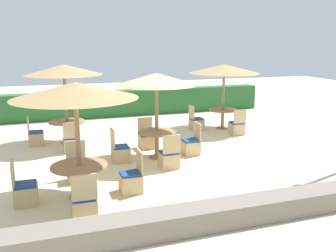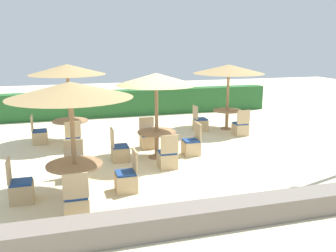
{
  "view_description": "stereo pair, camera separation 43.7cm",
  "coord_description": "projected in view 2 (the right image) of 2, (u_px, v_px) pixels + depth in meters",
  "views": [
    {
      "loc": [
        -3.27,
        -9.06,
        3.24
      ],
      "look_at": [
        0.0,
        0.6,
        0.9
      ],
      "focal_mm": 40.0,
      "sensor_mm": 36.0,
      "label": 1
    },
    {
      "loc": [
        -2.85,
        -9.19,
        3.24
      ],
      "look_at": [
        0.0,
        0.6,
        0.9
      ],
      "focal_mm": 40.0,
      "sensor_mm": 36.0,
      "label": 2
    }
  ],
  "objects": [
    {
      "name": "patio_chair_back_left_south",
      "position": [
        73.0,
        142.0,
        11.25
      ],
      "size": [
        0.46,
        0.46,
        0.93
      ],
      "color": "tan",
      "rests_on": "ground_plane"
    },
    {
      "name": "patio_chair_center_east",
      "position": [
        192.0,
        146.0,
        10.8
      ],
      "size": [
        0.46,
        0.46,
        0.93
      ],
      "rotation": [
        0.0,
        0.0,
        1.57
      ],
      "color": "tan",
      "rests_on": "ground_plane"
    },
    {
      "name": "round_table_center",
      "position": [
        157.0,
        137.0,
        10.48
      ],
      "size": [
        1.08,
        1.08,
        0.76
      ],
      "color": "#93704C",
      "rests_on": "ground_plane"
    },
    {
      "name": "ground_plane",
      "position": [
        174.0,
        163.0,
        10.11
      ],
      "size": [
        40.0,
        40.0,
        0.0
      ],
      "primitive_type": "plane",
      "color": "beige"
    },
    {
      "name": "patio_chair_front_left_north",
      "position": [
        75.0,
        169.0,
        8.88
      ],
      "size": [
        0.46,
        0.46,
        0.93
      ],
      "rotation": [
        0.0,
        0.0,
        3.14
      ],
      "color": "tan",
      "rests_on": "ground_plane"
    },
    {
      "name": "patio_chair_front_left_west",
      "position": [
        21.0,
        190.0,
        7.63
      ],
      "size": [
        0.46,
        0.46,
        0.93
      ],
      "rotation": [
        0.0,
        0.0,
        -1.57
      ],
      "color": "tan",
      "rests_on": "ground_plane"
    },
    {
      "name": "patio_chair_back_right_south",
      "position": [
        240.0,
        128.0,
        13.03
      ],
      "size": [
        0.46,
        0.46,
        0.93
      ],
      "color": "tan",
      "rests_on": "ground_plane"
    },
    {
      "name": "patio_chair_center_west",
      "position": [
        120.0,
        152.0,
        10.23
      ],
      "size": [
        0.46,
        0.46,
        0.93
      ],
      "rotation": [
        0.0,
        0.0,
        -1.57
      ],
      "color": "tan",
      "rests_on": "ground_plane"
    },
    {
      "name": "patio_chair_center_south",
      "position": [
        167.0,
        158.0,
        9.67
      ],
      "size": [
        0.46,
        0.46,
        0.93
      ],
      "color": "tan",
      "rests_on": "ground_plane"
    },
    {
      "name": "stone_border",
      "position": [
        232.0,
        213.0,
        6.75
      ],
      "size": [
        10.0,
        0.56,
        0.41
      ],
      "primitive_type": "cube",
      "color": "slate",
      "rests_on": "ground_plane"
    },
    {
      "name": "patio_chair_back_right_west",
      "position": [
        200.0,
        123.0,
        13.74
      ],
      "size": [
        0.46,
        0.46,
        0.93
      ],
      "rotation": [
        0.0,
        0.0,
        -1.57
      ],
      "color": "tan",
      "rests_on": "ground_plane"
    },
    {
      "name": "round_table_back_left",
      "position": [
        70.0,
        124.0,
        12.14
      ],
      "size": [
        1.14,
        1.14,
        0.72
      ],
      "color": "#93704C",
      "rests_on": "ground_plane"
    },
    {
      "name": "patio_chair_front_left_east",
      "position": [
        127.0,
        180.0,
        8.18
      ],
      "size": [
        0.46,
        0.46,
        0.93
      ],
      "rotation": [
        0.0,
        0.0,
        1.57
      ],
      "color": "tan",
      "rests_on": "ground_plane"
    },
    {
      "name": "patio_chair_back_left_west",
      "position": [
        39.0,
        136.0,
        11.97
      ],
      "size": [
        0.46,
        0.46,
        0.93
      ],
      "rotation": [
        0.0,
        0.0,
        -1.57
      ],
      "color": "tan",
      "rests_on": "ground_plane"
    },
    {
      "name": "patio_chair_front_left_south",
      "position": [
        76.0,
        204.0,
        6.97
      ],
      "size": [
        0.46,
        0.46,
        0.93
      ],
      "color": "tan",
      "rests_on": "ground_plane"
    },
    {
      "name": "parasol_back_left",
      "position": [
        67.0,
        70.0,
        11.74
      ],
      "size": [
        2.41,
        2.41,
        2.51
      ],
      "color": "#93704C",
      "rests_on": "ground_plane"
    },
    {
      "name": "patio_chair_center_north",
      "position": [
        148.0,
        140.0,
        11.5
      ],
      "size": [
        0.46,
        0.46,
        0.93
      ],
      "rotation": [
        0.0,
        0.0,
        3.14
      ],
      "color": "tan",
      "rests_on": "ground_plane"
    },
    {
      "name": "round_table_back_right",
      "position": [
        227.0,
        114.0,
        13.92
      ],
      "size": [
        1.05,
        1.05,
        0.72
      ],
      "color": "#93704C",
      "rests_on": "ground_plane"
    },
    {
      "name": "parasol_back_right",
      "position": [
        229.0,
        69.0,
        13.55
      ],
      "size": [
        2.59,
        2.59,
        2.39
      ],
      "color": "#93704C",
      "rests_on": "ground_plane"
    },
    {
      "name": "hedge_row",
      "position": [
        128.0,
        103.0,
        16.51
      ],
      "size": [
        13.0,
        0.7,
        1.11
      ],
      "primitive_type": "cube",
      "color": "#28602D",
      "rests_on": "ground_plane"
    },
    {
      "name": "parasol_center",
      "position": [
        156.0,
        80.0,
        10.12
      ],
      "size": [
        2.2,
        2.2,
        2.38
      ],
      "color": "#93704C",
      "rests_on": "ground_plane"
    },
    {
      "name": "parasol_front_left",
      "position": [
        70.0,
        90.0,
        7.48
      ],
      "size": [
        2.52,
        2.52,
        2.44
      ],
      "color": "#93704C",
      "rests_on": "ground_plane"
    },
    {
      "name": "round_table_front_left",
      "position": [
        75.0,
        170.0,
        7.85
      ],
      "size": [
        1.17,
        1.17,
        0.72
      ],
      "color": "#93704C",
      "rests_on": "ground_plane"
    }
  ]
}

